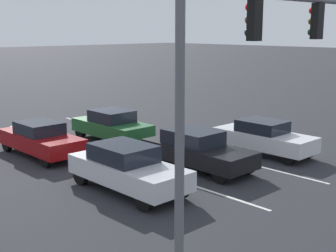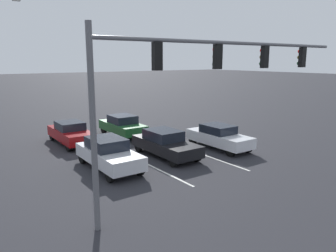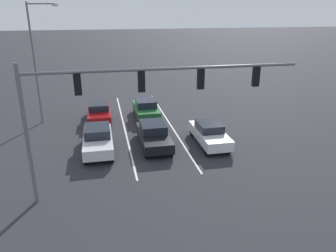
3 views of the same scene
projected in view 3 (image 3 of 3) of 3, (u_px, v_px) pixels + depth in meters
The scene contains 10 objects.
ground_plane at pixel (142, 114), 28.67m from camera, with size 240.00×240.00×0.00m, color #28282D.
lane_stripe_left_divider at pixel (169, 123), 26.46m from camera, with size 0.12×17.57×0.01m, color silver.
lane_stripe_center_divider at pixel (124, 126), 25.76m from camera, with size 0.12×17.57×0.01m, color silver.
car_silver_rightlane_front at pixel (98, 139), 21.12m from camera, with size 1.82×4.65×1.60m.
car_black_midlane_front at pixel (154, 135), 22.03m from camera, with size 1.85×4.75×1.51m.
car_white_leftlane_front at pixel (209, 133), 22.25m from camera, with size 1.72×4.56×1.49m.
car_maroon_rightlane_second at pixel (99, 112), 26.84m from camera, with size 1.78×4.64×1.49m.
car_darkgreen_midlane_second at pixel (146, 108), 27.61m from camera, with size 1.84×4.38×1.55m.
traffic_signal_gantry at pixel (128, 94), 14.96m from camera, with size 12.96×0.37×6.66m.
street_lamp_right_shoulder at pixel (37, 57), 24.88m from camera, with size 2.26×0.24×9.22m.
Camera 3 is at (3.41, 27.18, 8.82)m, focal length 35.00 mm.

